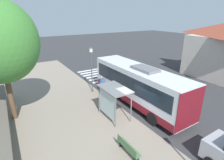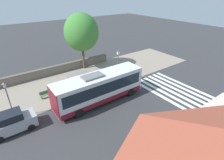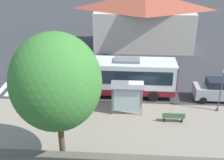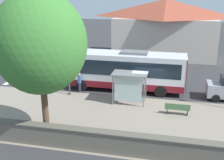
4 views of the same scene
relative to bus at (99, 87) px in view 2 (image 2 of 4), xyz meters
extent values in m
plane|color=#353538|center=(-1.73, -2.22, -1.84)|extent=(120.00, 120.00, 0.00)
cube|color=gray|center=(-6.23, -2.22, -1.83)|extent=(9.00, 44.00, 0.02)
cube|color=silver|center=(3.27, 6.62, -1.83)|extent=(9.00, 0.50, 0.01)
cube|color=silver|center=(3.27, 7.57, -1.83)|extent=(9.00, 0.50, 0.01)
cube|color=silver|center=(3.27, 8.52, -1.83)|extent=(9.00, 0.50, 0.01)
cube|color=silver|center=(3.27, 9.47, -1.83)|extent=(9.00, 0.50, 0.01)
cube|color=silver|center=(3.27, 10.42, -1.83)|extent=(9.00, 0.50, 0.01)
cube|color=silver|center=(3.27, 11.37, -1.83)|extent=(9.00, 0.50, 0.01)
cube|color=#6B6356|center=(-10.28, -2.22, -1.23)|extent=(0.50, 20.00, 1.20)
cube|color=#5B5449|center=(-10.28, -2.22, -0.59)|extent=(0.60, 20.00, 0.08)
cube|color=silver|center=(0.00, 0.02, 0.05)|extent=(2.52, 10.44, 2.87)
cube|color=black|center=(0.00, 0.02, 0.42)|extent=(2.56, 9.61, 1.26)
cube|color=maroon|center=(0.00, 0.02, -1.10)|extent=(2.56, 10.24, 0.57)
cube|color=maroon|center=(0.00, -5.17, 0.05)|extent=(2.56, 0.06, 2.76)
cube|color=black|center=(0.00, 5.20, 1.20)|extent=(1.89, 0.08, 0.40)
cube|color=slate|center=(0.00, -0.77, 1.60)|extent=(1.26, 2.30, 0.22)
cylinder|color=black|center=(-1.18, 3.67, -1.34)|extent=(0.30, 1.00, 1.00)
cylinder|color=black|center=(1.18, 3.67, -1.34)|extent=(0.30, 1.00, 1.00)
cylinder|color=black|center=(-1.18, -3.22, -1.34)|extent=(0.30, 1.00, 1.00)
cylinder|color=black|center=(1.18, -3.22, -1.34)|extent=(0.30, 1.00, 1.00)
cylinder|color=slate|center=(-2.32, -2.07, -0.64)|extent=(0.08, 0.08, 2.39)
cylinder|color=slate|center=(-2.32, 0.33, -0.64)|extent=(0.08, 0.08, 2.39)
cylinder|color=slate|center=(-3.66, -2.07, -0.64)|extent=(0.08, 0.08, 2.39)
cylinder|color=slate|center=(-3.66, 0.33, -0.64)|extent=(0.08, 0.08, 2.39)
cube|color=slate|center=(-2.99, -0.87, 0.59)|extent=(1.64, 2.70, 0.08)
cube|color=silver|center=(-3.64, -0.87, -0.52)|extent=(0.03, 2.16, 1.91)
cylinder|color=#2D3347|center=(-1.66, 3.74, -1.42)|extent=(0.12, 0.12, 0.84)
cylinder|color=#2D3347|center=(-1.50, 3.74, -1.42)|extent=(0.12, 0.12, 0.84)
cube|color=#38609E|center=(-1.58, 3.74, -0.66)|extent=(0.34, 0.22, 0.68)
sphere|color=tan|center=(-1.58, 3.74, -0.20)|extent=(0.23, 0.23, 0.23)
cube|color=#4C7247|center=(-4.39, -4.58, -1.39)|extent=(0.40, 1.78, 0.06)
cube|color=#4C7247|center=(-4.56, -4.58, -1.16)|extent=(0.04, 1.78, 0.40)
cube|color=black|center=(-4.39, -5.29, -1.61)|extent=(0.32, 0.06, 0.45)
cube|color=black|center=(-4.39, -3.87, -1.61)|extent=(0.32, 0.06, 0.45)
cylinder|color=#4C4C51|center=(-2.32, 4.41, -1.76)|extent=(0.24, 0.24, 0.16)
cylinder|color=#4C4C51|center=(-2.32, 4.41, 0.24)|extent=(0.10, 0.10, 4.16)
cube|color=silver|center=(-2.32, 4.41, 2.50)|extent=(0.24, 0.24, 0.35)
pyramid|color=#4C4C51|center=(-2.32, 4.41, 2.75)|extent=(0.28, 0.28, 0.14)
cylinder|color=#4C4C51|center=(-2.52, -8.56, -1.76)|extent=(0.24, 0.24, 0.16)
cylinder|color=#4C4C51|center=(-2.52, -8.56, -0.05)|extent=(0.10, 0.10, 3.58)
cube|color=silver|center=(-2.52, -8.56, 1.92)|extent=(0.24, 0.24, 0.35)
pyramid|color=#4C4C51|center=(-2.52, -8.56, 2.16)|extent=(0.28, 0.28, 0.14)
cylinder|color=brown|center=(-9.61, 3.08, 0.37)|extent=(0.37, 0.37, 4.42)
ellipsoid|color=#3D7F33|center=(-9.61, 3.08, 4.00)|extent=(5.16, 5.16, 5.68)
cube|color=#9EA0A8|center=(-0.54, -8.86, -1.03)|extent=(1.73, 3.90, 1.07)
cube|color=black|center=(-0.54, -8.96, -0.16)|extent=(1.47, 2.03, 0.66)
cylinder|color=black|center=(-1.36, -7.60, -1.52)|extent=(0.22, 0.64, 0.64)
cylinder|color=black|center=(0.27, -7.60, -1.52)|extent=(0.22, 0.64, 0.64)
cylinder|color=black|center=(0.27, -10.13, -1.52)|extent=(0.22, 0.64, 0.64)
camera|label=1|loc=(-9.41, -10.82, 5.69)|focal=28.00mm
camera|label=2|loc=(14.46, -8.77, 9.71)|focal=28.00mm
camera|label=3|loc=(-23.39, -0.96, 10.93)|focal=45.00mm
camera|label=4|loc=(-23.47, -4.03, 6.84)|focal=45.00mm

